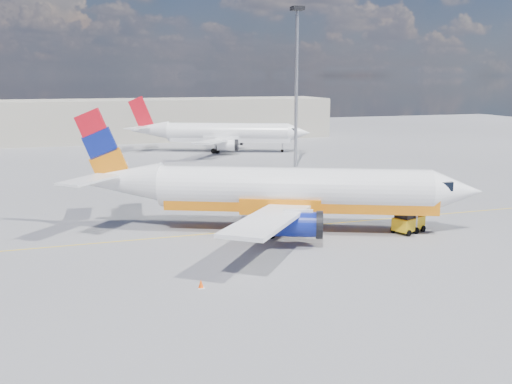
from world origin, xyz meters
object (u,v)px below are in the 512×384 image
object	(u,v)px
second_jet	(222,133)
gse_tug	(408,222)
traffic_cone	(201,284)
main_jet	(280,191)

from	to	relation	value
second_jet	gse_tug	world-z (taller)	second_jet
gse_tug	traffic_cone	distance (m)	20.09
traffic_cone	gse_tug	bearing A→B (deg)	20.78
main_jet	traffic_cone	bearing A→B (deg)	-106.84
main_jet	gse_tug	bearing A→B (deg)	2.09
second_jet	traffic_cone	world-z (taller)	second_jet
gse_tug	traffic_cone	xyz separation A→B (m)	(-18.78, -7.12, -0.65)
main_jet	traffic_cone	size ratio (longest dim) A/B	60.47
gse_tug	traffic_cone	bearing A→B (deg)	176.69
main_jet	second_jet	distance (m)	50.51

